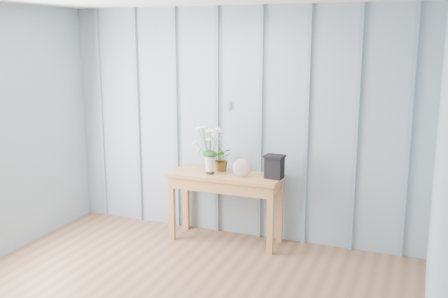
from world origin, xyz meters
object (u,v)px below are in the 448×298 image
at_px(sideboard, 226,184).
at_px(carved_box, 274,166).
at_px(daisy_vase, 210,142).
at_px(felt_disc_vessel, 242,168).

height_order(sideboard, carved_box, carved_box).
bearing_deg(daisy_vase, carved_box, 6.24).
bearing_deg(felt_disc_vessel, daisy_vase, 168.50).
distance_m(daisy_vase, felt_disc_vessel, 0.44).
relative_size(daisy_vase, carved_box, 2.28).
xyz_separation_m(sideboard, felt_disc_vessel, (0.21, -0.07, 0.21)).
distance_m(daisy_vase, carved_box, 0.72).
relative_size(sideboard, carved_box, 4.93).
height_order(sideboard, daisy_vase, daisy_vase).
bearing_deg(felt_disc_vessel, sideboard, 150.97).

